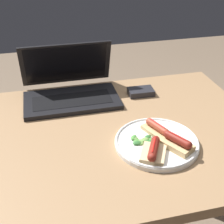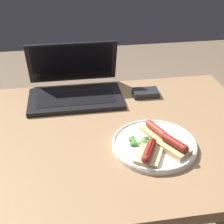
{
  "view_description": "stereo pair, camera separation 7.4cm",
  "coord_description": "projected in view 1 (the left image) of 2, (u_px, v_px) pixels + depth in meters",
  "views": [
    {
      "loc": [
        -0.23,
        -0.86,
        1.38
      ],
      "look_at": [
        -0.01,
        0.03,
        0.82
      ],
      "focal_mm": 50.0,
      "sensor_mm": 36.0,
      "label": 1
    },
    {
      "loc": [
        -0.15,
        -0.87,
        1.38
      ],
      "look_at": [
        -0.01,
        0.03,
        0.82
      ],
      "focal_mm": 50.0,
      "sensor_mm": 36.0,
      "label": 2
    }
  ],
  "objects": [
    {
      "name": "salad_pile",
      "position": [
        142.0,
        140.0,
        1.0
      ],
      "size": [
        0.08,
        0.07,
        0.01
      ],
      "color": "#4C8E3D",
      "rests_on": "plate"
    },
    {
      "name": "laptop",
      "position": [
        70.0,
        89.0,
        1.26
      ],
      "size": [
        0.38,
        0.27,
        0.21
      ],
      "color": "black",
      "rests_on": "desk"
    },
    {
      "name": "plate",
      "position": [
        157.0,
        142.0,
        1.01
      ],
      "size": [
        0.27,
        0.27,
        0.02
      ],
      "color": "white",
      "rests_on": "desk"
    },
    {
      "name": "sausage_toast_left",
      "position": [
        157.0,
        129.0,
        1.04
      ],
      "size": [
        0.09,
        0.12,
        0.04
      ],
      "rotation": [
        0.0,
        0.0,
        5.1
      ],
      "color": "tan",
      "rests_on": "plate"
    },
    {
      "name": "desk",
      "position": [
        117.0,
        154.0,
        1.13
      ],
      "size": [
        1.04,
        0.78,
        0.76
      ],
      "color": "#93704C",
      "rests_on": "ground_plane"
    },
    {
      "name": "sausage_toast_right",
      "position": [
        154.0,
        151.0,
        0.94
      ],
      "size": [
        0.11,
        0.12,
        0.04
      ],
      "rotation": [
        0.0,
        0.0,
        1.08
      ],
      "color": "#D6B784",
      "rests_on": "plate"
    },
    {
      "name": "sausage_toast_middle",
      "position": [
        177.0,
        143.0,
        0.96
      ],
      "size": [
        0.1,
        0.12,
        0.05
      ],
      "rotation": [
        0.0,
        0.0,
        2.09
      ],
      "color": "tan",
      "rests_on": "plate"
    },
    {
      "name": "external_drive",
      "position": [
        141.0,
        92.0,
        1.3
      ],
      "size": [
        0.11,
        0.07,
        0.02
      ],
      "rotation": [
        0.0,
        0.0,
        -0.03
      ],
      "color": "#232328",
      "rests_on": "desk"
    }
  ]
}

